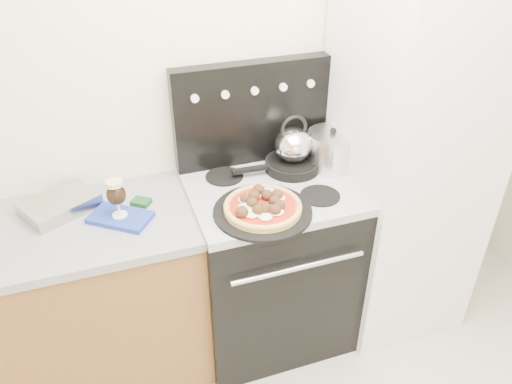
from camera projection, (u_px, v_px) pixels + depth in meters
name	position (u px, v px, depth m)	size (l,w,h in m)	color
room_shell	(355.00, 250.00, 1.40)	(3.52, 3.01, 2.52)	beige
base_cabinet	(42.00, 315.00, 2.29)	(1.45, 0.60, 0.86)	brown
countertop	(16.00, 238.00, 2.04)	(1.48, 0.63, 0.04)	gray
stove_body	(269.00, 265.00, 2.56)	(0.76, 0.65, 0.88)	black
cooktop	(271.00, 190.00, 2.31)	(0.76, 0.65, 0.04)	#ADADB2
backguard	(252.00, 113.00, 2.38)	(0.76, 0.08, 0.50)	black
fridge	(406.00, 159.00, 2.46)	(0.64, 0.68, 1.90)	silver
foil_sheet	(60.00, 204.00, 2.16)	(0.30, 0.22, 0.06)	silver
oven_mitt	(120.00, 217.00, 2.11)	(0.25, 0.15, 0.02)	#1F369D
beer_glass	(117.00, 198.00, 2.06)	(0.08, 0.08, 0.17)	black
pizza_pan	(263.00, 211.00, 2.12)	(0.42, 0.42, 0.01)	#252525
pizza	(263.00, 205.00, 2.11)	(0.33, 0.33, 0.05)	#D8B666
skillet	(292.00, 165.00, 2.42)	(0.27, 0.27, 0.05)	black
tea_kettle	(293.00, 142.00, 2.36)	(0.18, 0.18, 0.20)	silver
stock_pot	(331.00, 151.00, 2.42)	(0.23, 0.23, 0.17)	silver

